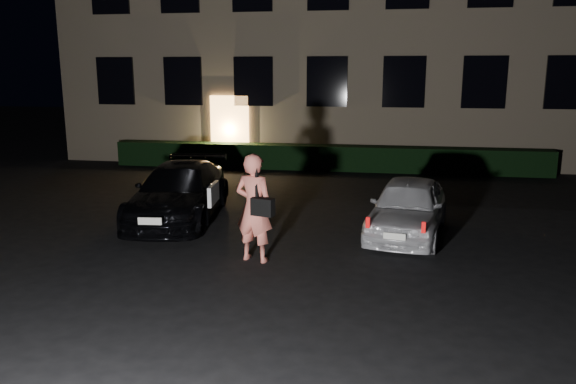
# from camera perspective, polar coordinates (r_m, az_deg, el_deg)

# --- Properties ---
(ground) EXTENTS (80.00, 80.00, 0.00)m
(ground) POSITION_cam_1_polar(r_m,az_deg,el_deg) (9.55, -3.09, -8.58)
(ground) COLOR black
(ground) RESTS_ON ground
(building) EXTENTS (20.00, 8.11, 12.00)m
(building) POSITION_cam_1_polar(r_m,az_deg,el_deg) (23.91, 5.13, 18.50)
(building) COLOR #756A53
(building) RESTS_ON ground
(hedge) EXTENTS (15.00, 0.70, 0.85)m
(hedge) POSITION_cam_1_polar(r_m,az_deg,el_deg) (19.52, 3.73, 3.51)
(hedge) COLOR black
(hedge) RESTS_ON ground
(sedan) EXTENTS (2.24, 4.56, 1.27)m
(sedan) POSITION_cam_1_polar(r_m,az_deg,el_deg) (13.22, -10.95, -0.00)
(sedan) COLOR black
(sedan) RESTS_ON ground
(hatch) EXTENTS (2.00, 3.72, 1.20)m
(hatch) POSITION_cam_1_polar(r_m,az_deg,el_deg) (11.97, 12.07, -1.49)
(hatch) COLOR silver
(hatch) RESTS_ON ground
(man) EXTENTS (0.83, 0.65, 1.97)m
(man) POSITION_cam_1_polar(r_m,az_deg,el_deg) (10.05, -3.44, -1.60)
(man) COLOR #E27160
(man) RESTS_ON ground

